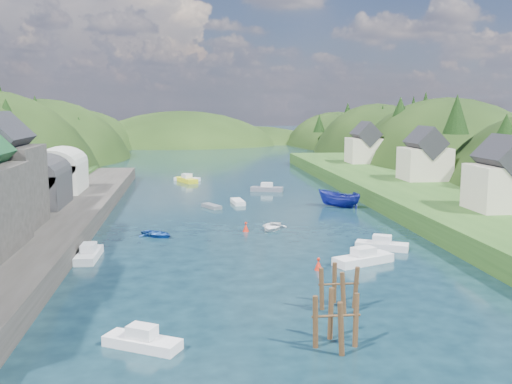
{
  "coord_description": "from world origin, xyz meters",
  "views": [
    {
      "loc": [
        -7.82,
        -36.95,
        13.99
      ],
      "look_at": [
        0.0,
        28.0,
        4.0
      ],
      "focal_mm": 40.0,
      "sensor_mm": 36.0,
      "label": 1
    }
  ],
  "objects": [
    {
      "name": "hillside_right",
      "position": [
        45.0,
        75.0,
        -7.41
      ],
      "size": [
        36.0,
        245.56,
        48.0
      ],
      "color": "black",
      "rests_on": "ground"
    },
    {
      "name": "quay_left",
      "position": [
        -24.0,
        20.0,
        1.0
      ],
      "size": [
        12.0,
        110.0,
        2.0
      ],
      "primitive_type": "cube",
      "color": "#2D2B28",
      "rests_on": "ground"
    },
    {
      "name": "terrace_right",
      "position": [
        25.0,
        40.0,
        1.2
      ],
      "size": [
        16.0,
        120.0,
        2.4
      ],
      "primitive_type": "cube",
      "color": "#234719",
      "rests_on": "ground"
    },
    {
      "name": "channel_buoy_far",
      "position": [
        -1.49,
        25.08,
        0.48
      ],
      "size": [
        0.7,
        0.7,
        1.1
      ],
      "color": "#B31D0E",
      "rests_on": "ground"
    },
    {
      "name": "right_bank_cottages",
      "position": [
        28.0,
        48.33,
        5.84
      ],
      "size": [
        9.0,
        59.24,
        8.41
      ],
      "color": "beige",
      "rests_on": "terrace_right"
    },
    {
      "name": "channel_buoy_near",
      "position": [
        3.14,
        9.32,
        0.48
      ],
      "size": [
        0.7,
        0.7,
        1.1
      ],
      "color": "#B31D0E",
      "rests_on": "ground"
    },
    {
      "name": "piling_cluster_far",
      "position": [
        2.38,
        -0.06,
        1.22
      ],
      "size": [
        2.88,
        2.72,
        3.59
      ],
      "color": "#382314",
      "rests_on": "ground"
    },
    {
      "name": "far_hills",
      "position": [
        1.22,
        174.01,
        -10.8
      ],
      "size": [
        103.0,
        68.0,
        44.0
      ],
      "color": "black",
      "rests_on": "ground"
    },
    {
      "name": "moored_boats",
      "position": [
        -0.68,
        21.25,
        0.69
      ],
      "size": [
        33.98,
        90.5,
        2.47
      ],
      "color": "silver",
      "rests_on": "ground"
    },
    {
      "name": "piling_cluster_near",
      "position": [
        0.56,
        -6.16,
        1.31
      ],
      "size": [
        2.88,
        2.72,
        3.77
      ],
      "color": "#382314",
      "rests_on": "ground"
    },
    {
      "name": "ground",
      "position": [
        0.0,
        50.0,
        0.0
      ],
      "size": [
        600.0,
        600.0,
        0.0
      ],
      "primitive_type": "plane",
      "color": "black",
      "rests_on": "ground"
    },
    {
      "name": "boat_sheds",
      "position": [
        -26.0,
        39.0,
        5.27
      ],
      "size": [
        7.0,
        21.0,
        7.5
      ],
      "color": "#2D2D30",
      "rests_on": "quay_left"
    },
    {
      "name": "hill_trees",
      "position": [
        0.76,
        63.97,
        11.11
      ],
      "size": [
        90.39,
        147.16,
        12.78
      ],
      "color": "black",
      "rests_on": "ground"
    }
  ]
}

